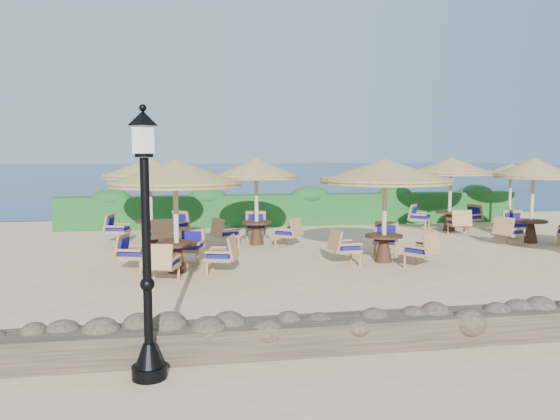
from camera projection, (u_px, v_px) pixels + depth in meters
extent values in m
plane|color=#D8B989|center=(353.00, 260.00, 14.31)|extent=(120.00, 120.00, 0.00)
plane|color=navy|center=(213.00, 171.00, 82.89)|extent=(160.00, 160.00, 0.00)
cube|color=#17491D|center=(297.00, 210.00, 21.30)|extent=(18.00, 0.90, 1.20)
cube|color=brown|center=(478.00, 325.00, 8.22)|extent=(15.00, 0.65, 0.44)
cylinder|color=black|center=(150.00, 372.00, 6.82)|extent=(0.44, 0.44, 0.16)
cone|color=black|center=(149.00, 355.00, 6.80)|extent=(0.36, 0.36, 0.30)
cylinder|color=black|center=(147.00, 256.00, 6.67)|extent=(0.11, 0.11, 2.40)
cylinder|color=silver|center=(144.00, 138.00, 6.52)|extent=(0.30, 0.30, 0.36)
cone|color=black|center=(143.00, 118.00, 6.49)|extent=(0.40, 0.40, 0.18)
cylinder|color=beige|center=(510.00, 198.00, 20.63)|extent=(0.10, 0.10, 2.20)
cone|color=olive|center=(511.00, 170.00, 20.52)|extent=(2.30, 2.30, 0.45)
cylinder|color=beige|center=(176.00, 222.00, 12.75)|extent=(0.12, 0.12, 2.40)
cone|color=olive|center=(175.00, 171.00, 12.63)|extent=(3.12, 3.12, 0.55)
cylinder|color=olive|center=(175.00, 183.00, 12.66)|extent=(3.05, 3.05, 0.14)
cylinder|color=#3F2316|center=(177.00, 244.00, 12.81)|extent=(0.96, 0.96, 0.06)
cone|color=#3F2316|center=(177.00, 258.00, 12.84)|extent=(0.44, 0.44, 0.64)
cylinder|color=beige|center=(384.00, 216.00, 13.97)|extent=(0.12, 0.12, 2.40)
cone|color=olive|center=(385.00, 170.00, 13.85)|extent=(3.37, 3.37, 0.55)
cylinder|color=olive|center=(385.00, 181.00, 13.88)|extent=(3.30, 3.30, 0.14)
cylinder|color=#3F2316|center=(384.00, 236.00, 14.02)|extent=(0.96, 0.96, 0.06)
cone|color=#3F2316|center=(384.00, 249.00, 14.06)|extent=(0.44, 0.44, 0.64)
cylinder|color=beige|center=(151.00, 205.00, 16.94)|extent=(0.12, 0.12, 2.40)
cone|color=olive|center=(150.00, 167.00, 16.82)|extent=(2.87, 2.87, 0.55)
cylinder|color=olive|center=(150.00, 176.00, 16.84)|extent=(2.81, 2.81, 0.14)
cylinder|color=#3F2316|center=(151.00, 221.00, 16.99)|extent=(0.96, 0.96, 0.06)
cone|color=#3F2316|center=(151.00, 232.00, 17.03)|extent=(0.44, 0.44, 0.64)
cylinder|color=beige|center=(256.00, 206.00, 16.66)|extent=(0.12, 0.12, 2.40)
cone|color=olive|center=(256.00, 167.00, 16.54)|extent=(2.55, 2.55, 0.55)
cylinder|color=olive|center=(256.00, 176.00, 16.56)|extent=(2.49, 2.49, 0.14)
cylinder|color=#3F2316|center=(257.00, 222.00, 16.71)|extent=(0.96, 0.96, 0.06)
cone|color=#3F2316|center=(257.00, 234.00, 16.75)|extent=(0.44, 0.44, 0.64)
cylinder|color=beige|center=(450.00, 198.00, 19.59)|extent=(0.12, 0.12, 2.40)
cone|color=olive|center=(451.00, 165.00, 19.47)|extent=(2.81, 2.81, 0.55)
cylinder|color=olive|center=(451.00, 173.00, 19.50)|extent=(2.75, 2.75, 0.14)
cylinder|color=#3F2316|center=(449.00, 212.00, 19.65)|extent=(0.96, 0.96, 0.06)
cone|color=#3F2316|center=(449.00, 222.00, 19.69)|extent=(0.44, 0.44, 0.64)
cylinder|color=beige|center=(532.00, 205.00, 16.97)|extent=(0.12, 0.12, 2.40)
cone|color=olive|center=(534.00, 167.00, 16.85)|extent=(2.39, 2.39, 0.55)
cylinder|color=olive|center=(533.00, 176.00, 16.88)|extent=(2.34, 2.34, 0.14)
cylinder|color=#3F2316|center=(531.00, 221.00, 17.03)|extent=(0.96, 0.96, 0.06)
cone|color=#3F2316|center=(531.00, 232.00, 17.07)|extent=(0.44, 0.44, 0.64)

